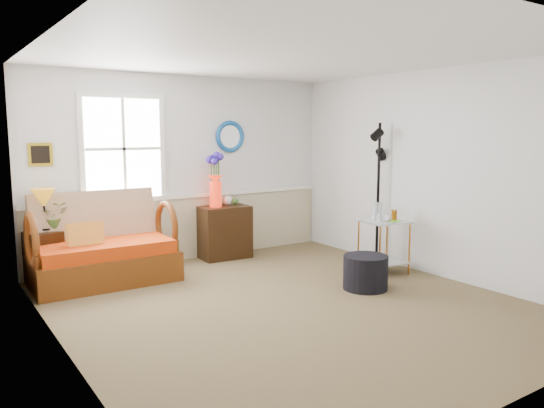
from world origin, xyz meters
TOP-DOWN VIEW (x-y plane):
  - floor at (0.00, 0.00)m, footprint 4.50×5.00m
  - ceiling at (0.00, 0.00)m, footprint 4.50×5.00m
  - walls at (0.00, 0.00)m, footprint 4.51×5.01m
  - wainscot at (0.00, 2.48)m, footprint 4.46×0.02m
  - chair_rail at (0.00, 2.47)m, footprint 4.46×0.04m
  - window at (-0.90, 2.47)m, footprint 1.14×0.06m
  - picture at (-1.92, 2.48)m, footprint 0.28×0.03m
  - mirror at (0.70, 2.48)m, footprint 0.47×0.07m
  - loveseat at (-1.36, 1.95)m, footprint 1.68×0.97m
  - throw_pillow at (-1.58, 1.89)m, footprint 0.42×0.12m
  - lamp_stand at (-1.98, 2.30)m, footprint 0.44×0.44m
  - table_lamp at (-1.94, 2.30)m, footprint 0.30×0.30m
  - potted_plant at (-1.84, 2.33)m, footprint 0.32×0.35m
  - cabinet at (0.47, 2.26)m, footprint 0.73×0.49m
  - flower_vase at (0.35, 2.29)m, footprint 0.27×0.27m
  - side_table at (1.78, 0.38)m, footprint 0.62×0.62m
  - tabletop_items at (1.82, 0.39)m, footprint 0.48×0.48m
  - floor_lamp at (2.10, 0.82)m, footprint 0.29×0.29m
  - ottoman at (1.08, -0.02)m, footprint 0.55×0.55m

SIDE VIEW (x-z plane):
  - floor at x=0.00m, z-range -0.01..0.01m
  - ottoman at x=1.08m, z-range 0.00..0.40m
  - lamp_stand at x=-1.98m, z-range 0.00..0.64m
  - side_table at x=1.78m, z-range 0.00..0.69m
  - cabinet at x=0.47m, z-range 0.00..0.76m
  - wainscot at x=0.00m, z-range 0.00..0.90m
  - loveseat at x=-1.36m, z-range 0.00..1.09m
  - throw_pillow at x=-1.58m, z-range 0.36..0.77m
  - potted_plant at x=-1.84m, z-range 0.64..0.91m
  - tabletop_items at x=1.82m, z-range 0.69..0.92m
  - table_lamp at x=-1.94m, z-range 0.64..1.15m
  - chair_rail at x=0.00m, z-range 0.89..0.95m
  - floor_lamp at x=2.10m, z-range 0.00..1.94m
  - flower_vase at x=0.35m, z-range 0.76..1.51m
  - walls at x=0.00m, z-range 0.00..2.60m
  - picture at x=-1.92m, z-range 1.41..1.69m
  - window at x=-0.90m, z-range 0.88..2.32m
  - mirror at x=0.70m, z-range 1.51..1.99m
  - ceiling at x=0.00m, z-range 2.60..2.60m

